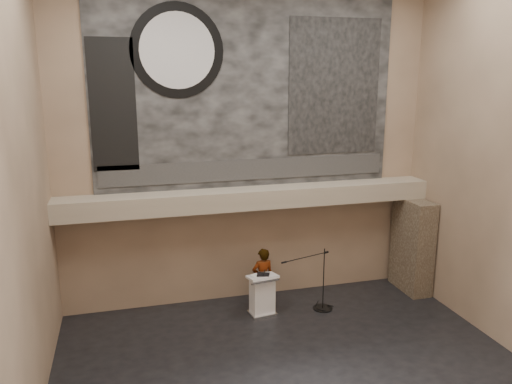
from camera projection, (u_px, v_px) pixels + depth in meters
name	position (u px, v px, depth m)	size (l,w,h in m)	color
floor	(296.00, 373.00, 10.50)	(10.00, 10.00, 0.00)	black
wall_back	(248.00, 147.00, 13.28)	(10.00, 0.02, 8.50)	#7B644E
wall_front	(419.00, 242.00, 5.76)	(10.00, 0.02, 8.50)	#7B644E
wall_left	(15.00, 191.00, 8.24)	(0.02, 8.00, 8.50)	#7B644E
soffit	(252.00, 198.00, 13.20)	(10.00, 0.80, 0.50)	gray
sprinkler_left	(192.00, 213.00, 12.81)	(0.04, 0.04, 0.06)	#B2893D
sprinkler_right	(319.00, 204.00, 13.70)	(0.04, 0.04, 0.06)	#B2893D
banner	(248.00, 92.00, 12.92)	(8.00, 0.05, 5.00)	black
banner_text_strip	(249.00, 170.00, 13.35)	(7.76, 0.02, 0.55)	#2C2C2C
banner_clock_rim	(177.00, 51.00, 12.19)	(2.30, 2.30, 0.02)	black
banner_clock_face	(177.00, 51.00, 12.17)	(1.84, 1.84, 0.02)	silver
banner_building_print	(334.00, 87.00, 13.47)	(2.60, 0.02, 3.60)	black
banner_brick_print	(113.00, 106.00, 12.08)	(1.10, 0.02, 3.20)	black
stone_pier	(412.00, 245.00, 14.34)	(0.60, 1.40, 2.70)	#433729
lectern	(262.00, 295.00, 12.94)	(0.81, 0.63, 1.14)	silver
binder	(263.00, 275.00, 12.81)	(0.32, 0.25, 0.04)	black
papers	(257.00, 276.00, 12.79)	(0.22, 0.31, 0.01)	white
speaker_person	(263.00, 278.00, 13.33)	(0.60, 0.40, 1.66)	silver
mic_stand	(321.00, 300.00, 13.32)	(1.57, 0.66, 1.70)	black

